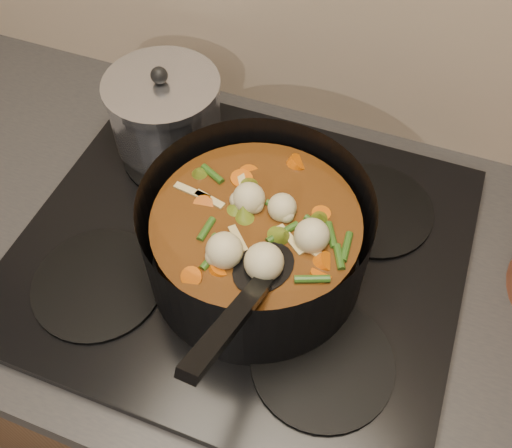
% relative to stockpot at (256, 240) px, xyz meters
% --- Properties ---
extents(counter, '(2.64, 0.64, 0.91)m').
position_rel_stockpot_xyz_m(counter, '(-0.03, 0.03, -0.54)').
color(counter, brown).
rests_on(counter, ground).
extents(stovetop, '(0.62, 0.54, 0.03)m').
position_rel_stockpot_xyz_m(stovetop, '(-0.03, 0.03, -0.08)').
color(stovetop, black).
rests_on(stovetop, counter).
extents(stockpot, '(0.35, 0.43, 0.22)m').
position_rel_stockpot_xyz_m(stockpot, '(0.00, 0.00, 0.00)').
color(stockpot, black).
rests_on(stockpot, stovetop).
extents(saucepan, '(0.18, 0.18, 0.15)m').
position_rel_stockpot_xyz_m(saucepan, '(-0.22, 0.18, -0.01)').
color(saucepan, silver).
rests_on(saucepan, stovetop).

